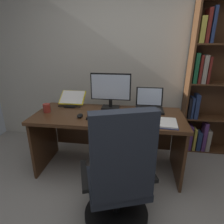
{
  "coord_description": "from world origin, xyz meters",
  "views": [
    {
      "loc": [
        0.12,
        -0.99,
        1.56
      ],
      "look_at": [
        -0.15,
        1.01,
        0.81
      ],
      "focal_mm": 30.38,
      "sensor_mm": 36.0,
      "label": 1
    }
  ],
  "objects": [
    {
      "name": "laptop",
      "position": [
        0.28,
        1.31,
        0.81
      ],
      "size": [
        0.34,
        0.32,
        0.26
      ],
      "color": "black",
      "rests_on": "desk"
    },
    {
      "name": "keyboard",
      "position": [
        -0.21,
        0.93,
        0.77
      ],
      "size": [
        0.42,
        0.15,
        0.02
      ],
      "primitive_type": "cube",
      "color": "black",
      "rests_on": "desk"
    },
    {
      "name": "open_binder",
      "position": [
        0.35,
        0.88,
        0.77
      ],
      "size": [
        0.43,
        0.31,
        0.02
      ],
      "rotation": [
        0.0,
        0.0,
        -0.07
      ],
      "color": "navy",
      "rests_on": "desk"
    },
    {
      "name": "desk",
      "position": [
        -0.2,
        1.14,
        0.55
      ],
      "size": [
        1.76,
        0.72,
        0.75
      ],
      "color": "#4C2D19",
      "rests_on": "ground"
    },
    {
      "name": "coffee_mug",
      "position": [
        -0.95,
        1.04,
        0.81
      ],
      "size": [
        0.09,
        0.09,
        0.1
      ],
      "primitive_type": "cylinder",
      "color": "maroon",
      "rests_on": "desk"
    },
    {
      "name": "notepad",
      "position": [
        0.12,
        1.03,
        0.76
      ],
      "size": [
        0.17,
        0.23,
        0.01
      ],
      "primitive_type": "cube",
      "rotation": [
        0.0,
        0.0,
        0.11
      ],
      "color": "white",
      "rests_on": "desk"
    },
    {
      "name": "pen",
      "position": [
        0.14,
        1.03,
        0.77
      ],
      "size": [
        0.14,
        0.02,
        0.01
      ],
      "primitive_type": "cylinder",
      "rotation": [
        0.0,
        1.57,
        -0.12
      ],
      "color": "black",
      "rests_on": "notepad"
    },
    {
      "name": "office_chair",
      "position": [
        0.01,
        0.27,
        0.48
      ],
      "size": [
        0.7,
        0.62,
        1.14
      ],
      "rotation": [
        0.0,
        0.0,
        0.33
      ],
      "color": "black",
      "rests_on": "ground"
    },
    {
      "name": "monitor",
      "position": [
        -0.21,
        1.3,
        0.98
      ],
      "size": [
        0.51,
        0.16,
        0.45
      ],
      "color": "black",
      "rests_on": "desk"
    },
    {
      "name": "bookshelf",
      "position": [
        1.11,
        1.74,
        0.95
      ],
      "size": [
        0.78,
        0.27,
        2.05
      ],
      "color": "#4C2D19",
      "rests_on": "ground"
    },
    {
      "name": "reading_stand_with_book",
      "position": [
        -0.74,
        1.36,
        0.84
      ],
      "size": [
        0.33,
        0.27,
        0.17
      ],
      "color": "black",
      "rests_on": "desk"
    },
    {
      "name": "computer_mouse",
      "position": [
        -0.51,
        0.93,
        0.77
      ],
      "size": [
        0.06,
        0.1,
        0.04
      ],
      "primitive_type": "ellipsoid",
      "color": "black",
      "rests_on": "desk"
    },
    {
      "name": "wall_back",
      "position": [
        0.0,
        1.94,
        1.4
      ],
      "size": [
        5.11,
        0.12,
        2.8
      ],
      "primitive_type": "cube",
      "color": "beige",
      "rests_on": "ground"
    }
  ]
}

